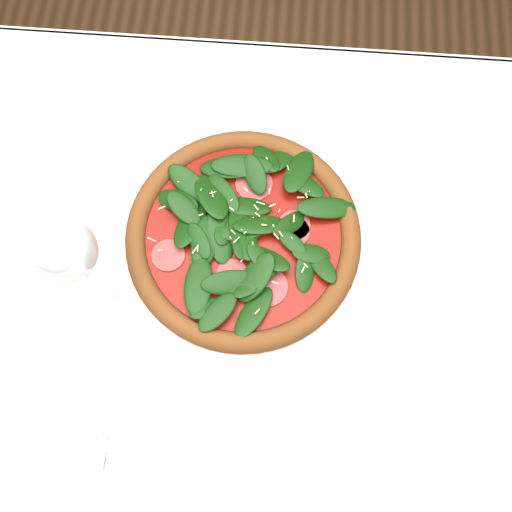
# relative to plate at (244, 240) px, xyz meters

# --- Properties ---
(ground) EXTENTS (6.00, 6.00, 0.00)m
(ground) POSITION_rel_plate_xyz_m (-0.06, -0.04, -0.76)
(ground) COLOR brown
(ground) RESTS_ON ground
(dining_table) EXTENTS (1.21, 0.81, 0.75)m
(dining_table) POSITION_rel_plate_xyz_m (-0.06, -0.04, -0.11)
(dining_table) COLOR silver
(dining_table) RESTS_ON ground
(plate) EXTENTS (0.39, 0.39, 0.02)m
(plate) POSITION_rel_plate_xyz_m (0.00, 0.00, 0.00)
(plate) COLOR white
(plate) RESTS_ON dining_table
(pizza) EXTENTS (0.36, 0.36, 0.04)m
(pizza) POSITION_rel_plate_xyz_m (0.00, 0.00, 0.02)
(pizza) COLOR brown
(pizza) RESTS_ON plate
(wine_glass) EXTENTS (0.09, 0.09, 0.21)m
(wine_glass) POSITION_rel_plate_xyz_m (-0.21, -0.08, 0.14)
(wine_glass) COLOR white
(wine_glass) RESTS_ON dining_table
(napkin) EXTENTS (0.15, 0.08, 0.01)m
(napkin) POSITION_rel_plate_xyz_m (-0.16, -0.37, -0.00)
(napkin) COLOR silver
(napkin) RESTS_ON dining_table
(fork) EXTENTS (0.03, 0.16, 0.00)m
(fork) POSITION_rel_plate_xyz_m (-0.16, -0.34, 0.01)
(fork) COLOR silver
(fork) RESTS_ON napkin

